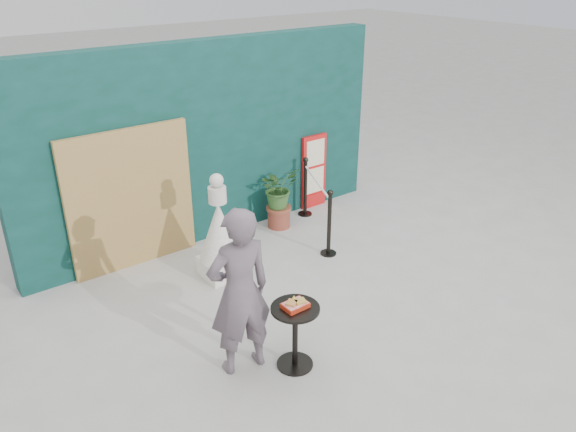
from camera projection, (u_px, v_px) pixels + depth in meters
name	position (u px, v px, depth m)	size (l,w,h in m)	color
ground	(348.00, 324.00, 6.82)	(60.00, 60.00, 0.00)	#ADAAA5
back_wall	(210.00, 142.00, 8.44)	(6.00, 0.30, 3.00)	#0A312A
bamboo_fence	(131.00, 199.00, 7.74)	(1.80, 0.08, 2.00)	tan
woman	(240.00, 292.00, 5.73)	(0.69, 0.45, 1.89)	#60525A
menu_board	(314.00, 172.00, 9.71)	(0.50, 0.07, 1.30)	red
statue	(220.00, 236.00, 7.58)	(0.59, 0.59, 1.52)	white
cafe_table	(295.00, 327.00, 5.93)	(0.52, 0.52, 0.75)	black
food_basket	(295.00, 304.00, 5.81)	(0.26, 0.19, 0.11)	#AE2912
planter	(279.00, 193.00, 8.99)	(0.60, 0.52, 1.02)	brown
stanchion_barrier	(316.00, 205.00, 8.82)	(0.84, 1.54, 1.03)	black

